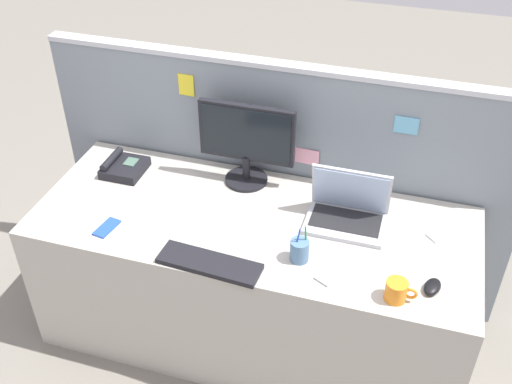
# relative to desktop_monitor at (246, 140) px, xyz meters

# --- Properties ---
(ground_plane) EXTENTS (10.00, 10.00, 0.00)m
(ground_plane) POSITION_rel_desktop_monitor_xyz_m (0.12, -0.29, -0.95)
(ground_plane) COLOR slate
(desk) EXTENTS (1.96, 0.78, 0.72)m
(desk) POSITION_rel_desktop_monitor_xyz_m (0.12, -0.29, -0.59)
(desk) COLOR #ADA89E
(desk) RESTS_ON ground_plane
(cubicle_divider) EXTENTS (2.30, 0.08, 1.28)m
(cubicle_divider) POSITION_rel_desktop_monitor_xyz_m (0.12, 0.14, -0.30)
(cubicle_divider) COLOR gray
(cubicle_divider) RESTS_ON ground_plane
(desktop_monitor) EXTENTS (0.45, 0.20, 0.40)m
(desktop_monitor) POSITION_rel_desktop_monitor_xyz_m (0.00, 0.00, 0.00)
(desktop_monitor) COLOR black
(desktop_monitor) RESTS_ON desk
(laptop) EXTENTS (0.34, 0.24, 0.26)m
(laptop) POSITION_rel_desktop_monitor_xyz_m (0.51, -0.17, -0.16)
(laptop) COLOR #B2B5BC
(laptop) RESTS_ON desk
(desk_phone) EXTENTS (0.19, 0.20, 0.08)m
(desk_phone) POSITION_rel_desktop_monitor_xyz_m (-0.60, -0.11, -0.20)
(desk_phone) COLOR black
(desk_phone) RESTS_ON desk
(keyboard_main) EXTENTS (0.43, 0.15, 0.02)m
(keyboard_main) POSITION_rel_desktop_monitor_xyz_m (0.04, -0.61, -0.21)
(keyboard_main) COLOR black
(keyboard_main) RESTS_ON desk
(computer_mouse_right_hand) EXTENTS (0.08, 0.11, 0.03)m
(computer_mouse_right_hand) POSITION_rel_desktop_monitor_xyz_m (0.90, -0.49, -0.21)
(computer_mouse_right_hand) COLOR black
(computer_mouse_right_hand) RESTS_ON desk
(pen_cup) EXTENTS (0.08, 0.08, 0.17)m
(pen_cup) POSITION_rel_desktop_monitor_xyz_m (0.37, -0.47, -0.18)
(pen_cup) COLOR #4C7093
(pen_cup) RESTS_ON desk
(cell_phone_white_slab) EXTENTS (0.14, 0.14, 0.01)m
(cell_phone_white_slab) POSITION_rel_desktop_monitor_xyz_m (0.92, -0.14, -0.22)
(cell_phone_white_slab) COLOR silver
(cell_phone_white_slab) RESTS_ON desk
(cell_phone_blue_case) EXTENTS (0.08, 0.14, 0.01)m
(cell_phone_blue_case) POSITION_rel_desktop_monitor_xyz_m (-0.47, -0.52, -0.22)
(cell_phone_blue_case) COLOR blue
(cell_phone_blue_case) RESTS_ON desk
(cell_phone_silver_slab) EXTENTS (0.12, 0.15, 0.01)m
(cell_phone_silver_slab) POSITION_rel_desktop_monitor_xyz_m (0.52, -0.52, -0.22)
(cell_phone_silver_slab) COLOR #B7BAC1
(cell_phone_silver_slab) RESTS_ON desk
(coffee_mug) EXTENTS (0.12, 0.08, 0.09)m
(coffee_mug) POSITION_rel_desktop_monitor_xyz_m (0.77, -0.58, -0.18)
(coffee_mug) COLOR orange
(coffee_mug) RESTS_ON desk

